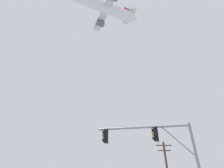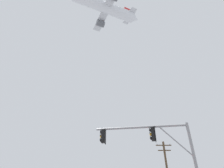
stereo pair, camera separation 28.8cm
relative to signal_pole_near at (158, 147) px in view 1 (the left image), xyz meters
name	(u,v)px [view 1 (the left image)]	position (x,y,z in m)	size (l,w,h in m)	color
signal_pole_near	(158,147)	(0.00, 0.00, 0.00)	(6.36, 1.14, 6.28)	gray
airplane	(104,7)	(-5.52, 24.69, 49.65)	(23.95, 18.50, 6.81)	white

